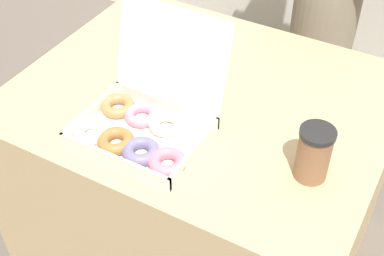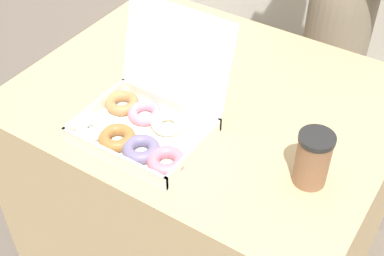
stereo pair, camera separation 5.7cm
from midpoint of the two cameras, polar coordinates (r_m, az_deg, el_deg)
ground_plane at (r=1.98m, az=2.20°, el=-12.57°), size 14.00×14.00×0.00m
table at (r=1.71m, az=2.50°, el=-5.67°), size 1.01×0.82×0.70m
donut_box at (r=1.32m, az=-3.88°, el=0.91°), size 0.32×0.31×0.28m
coffee_cup at (r=1.21m, az=14.10°, el=-3.23°), size 0.08×0.08×0.14m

